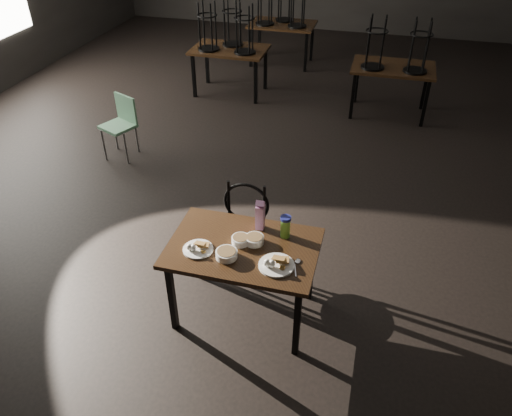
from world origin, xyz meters
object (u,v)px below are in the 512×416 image
(juice_carton, at_px, (260,215))
(school_chair, at_px, (121,121))
(main_table, at_px, (243,254))
(water_bottle, at_px, (285,226))
(bentwood_chair, at_px, (243,225))

(juice_carton, xyz_separation_m, school_chair, (-2.39, 2.05, -0.39))
(main_table, bearing_deg, water_bottle, 35.67)
(water_bottle, bearing_deg, bentwood_chair, 146.70)
(main_table, bearing_deg, bentwood_chair, 106.55)
(bentwood_chair, height_order, school_chair, bentwood_chair)
(water_bottle, height_order, bentwood_chair, water_bottle)
(main_table, distance_m, school_chair, 3.28)
(main_table, xyz_separation_m, juice_carton, (0.07, 0.27, 0.21))
(main_table, relative_size, bentwood_chair, 1.28)
(main_table, bearing_deg, school_chair, 134.94)
(juice_carton, relative_size, school_chair, 0.34)
(juice_carton, bearing_deg, bentwood_chair, 133.01)
(bentwood_chair, xyz_separation_m, school_chair, (-2.17, 1.82, -0.07))
(main_table, distance_m, water_bottle, 0.41)
(main_table, height_order, water_bottle, water_bottle)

